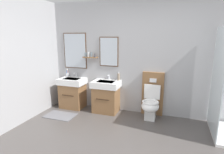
{
  "coord_description": "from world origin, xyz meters",
  "views": [
    {
      "loc": [
        0.58,
        -2.26,
        1.79
      ],
      "look_at": [
        -0.77,
        1.66,
        0.88
      ],
      "focal_mm": 30.07,
      "sensor_mm": 36.0,
      "label": 1
    }
  ],
  "objects_px": {
    "soap_dispenser": "(119,77)",
    "vanity_sink_right": "(106,96)",
    "vanity_sink_left": "(73,92)",
    "toilet": "(151,101)",
    "toothbrush_cup": "(67,74)"
  },
  "relations": [
    {
      "from": "toothbrush_cup",
      "to": "soap_dispenser",
      "type": "xyz_separation_m",
      "value": [
        1.4,
        0.01,
        0.03
      ]
    },
    {
      "from": "vanity_sink_right",
      "to": "toilet",
      "type": "height_order",
      "value": "toilet"
    },
    {
      "from": "vanity_sink_left",
      "to": "soap_dispenser",
      "type": "relative_size",
      "value": 3.67
    },
    {
      "from": "vanity_sink_right",
      "to": "soap_dispenser",
      "type": "bearing_deg",
      "value": 34.98
    },
    {
      "from": "vanity_sink_left",
      "to": "toilet",
      "type": "xyz_separation_m",
      "value": [
        1.97,
        0.0,
        -0.01
      ]
    },
    {
      "from": "soap_dispenser",
      "to": "toilet",
      "type": "bearing_deg",
      "value": -11.86
    },
    {
      "from": "soap_dispenser",
      "to": "vanity_sink_left",
      "type": "bearing_deg",
      "value": -171.37
    },
    {
      "from": "vanity_sink_right",
      "to": "toothbrush_cup",
      "type": "height_order",
      "value": "toothbrush_cup"
    },
    {
      "from": "vanity_sink_left",
      "to": "soap_dispenser",
      "type": "height_order",
      "value": "soap_dispenser"
    },
    {
      "from": "vanity_sink_right",
      "to": "toilet",
      "type": "distance_m",
      "value": 1.07
    },
    {
      "from": "toilet",
      "to": "vanity_sink_left",
      "type": "bearing_deg",
      "value": -179.87
    },
    {
      "from": "vanity_sink_left",
      "to": "toilet",
      "type": "distance_m",
      "value": 1.97
    },
    {
      "from": "toothbrush_cup",
      "to": "soap_dispenser",
      "type": "height_order",
      "value": "toothbrush_cup"
    },
    {
      "from": "vanity_sink_left",
      "to": "vanity_sink_right",
      "type": "relative_size",
      "value": 1.0
    },
    {
      "from": "soap_dispenser",
      "to": "vanity_sink_right",
      "type": "bearing_deg",
      "value": -145.02
    }
  ]
}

